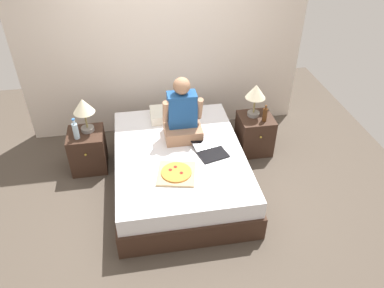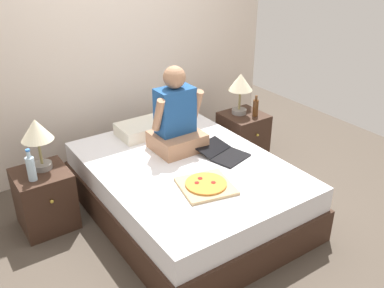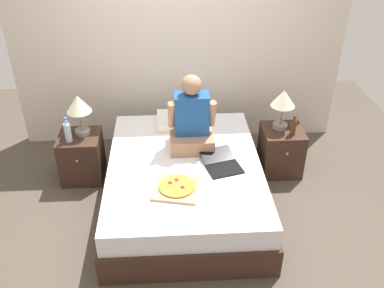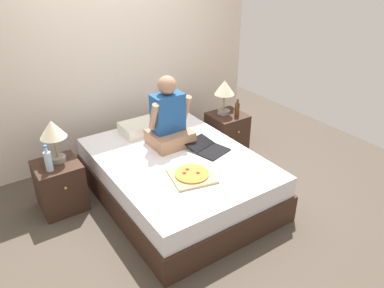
% 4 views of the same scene
% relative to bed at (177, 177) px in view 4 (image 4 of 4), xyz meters
% --- Properties ---
extents(ground_plane, '(5.85, 5.85, 0.00)m').
position_rel_bed_xyz_m(ground_plane, '(0.00, 0.00, -0.25)').
color(ground_plane, '#4C4238').
extents(wall_back, '(3.85, 0.12, 2.50)m').
position_rel_bed_xyz_m(wall_back, '(0.00, 1.38, 1.00)').
color(wall_back, beige).
rests_on(wall_back, ground).
extents(bed, '(1.52, 2.03, 0.51)m').
position_rel_bed_xyz_m(bed, '(0.00, 0.00, 0.00)').
color(bed, '#382319').
rests_on(bed, ground).
extents(nightstand_left, '(0.44, 0.47, 0.53)m').
position_rel_bed_xyz_m(nightstand_left, '(-1.11, 0.53, 0.01)').
color(nightstand_left, '#382319').
rests_on(nightstand_left, ground).
extents(lamp_on_left_nightstand, '(0.26, 0.26, 0.45)m').
position_rel_bed_xyz_m(lamp_on_left_nightstand, '(-1.07, 0.58, 0.60)').
color(lamp_on_left_nightstand, gray).
rests_on(lamp_on_left_nightstand, nightstand_left).
extents(water_bottle, '(0.07, 0.07, 0.28)m').
position_rel_bed_xyz_m(water_bottle, '(-1.19, 0.44, 0.39)').
color(water_bottle, silver).
rests_on(water_bottle, nightstand_left).
extents(nightstand_right, '(0.44, 0.47, 0.53)m').
position_rel_bed_xyz_m(nightstand_right, '(1.11, 0.53, 0.01)').
color(nightstand_right, '#382319').
rests_on(nightstand_right, ground).
extents(lamp_on_right_nightstand, '(0.26, 0.26, 0.45)m').
position_rel_bed_xyz_m(lamp_on_right_nightstand, '(1.08, 0.58, 0.60)').
color(lamp_on_right_nightstand, gray).
rests_on(lamp_on_right_nightstand, nightstand_right).
extents(beer_bottle, '(0.06, 0.06, 0.23)m').
position_rel_bed_xyz_m(beer_bottle, '(1.18, 0.43, 0.37)').
color(beer_bottle, '#512D14').
rests_on(beer_bottle, nightstand_right).
extents(pillow, '(0.52, 0.34, 0.12)m').
position_rel_bed_xyz_m(pillow, '(-0.01, 0.74, 0.32)').
color(pillow, silver).
rests_on(pillow, bed).
extents(person_seated, '(0.47, 0.40, 0.78)m').
position_rel_bed_xyz_m(person_seated, '(0.09, 0.30, 0.55)').
color(person_seated, '#A37556').
rests_on(person_seated, bed).
extents(laptop, '(0.41, 0.48, 0.07)m').
position_rel_bed_xyz_m(laptop, '(0.36, -0.08, 0.28)').
color(laptop, black).
rests_on(laptop, bed).
extents(pizza_box, '(0.48, 0.48, 0.05)m').
position_rel_bed_xyz_m(pizza_box, '(-0.09, -0.41, 0.28)').
color(pizza_box, tan).
rests_on(pizza_box, bed).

